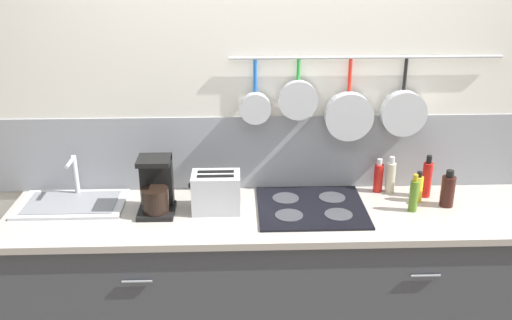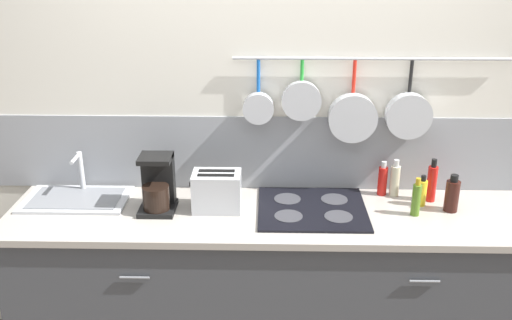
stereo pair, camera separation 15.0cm
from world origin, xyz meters
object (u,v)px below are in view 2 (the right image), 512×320
object	(u,v)px
coffee_maker	(157,187)
bottle_olive_oil	(432,183)
toaster	(217,191)
bottle_dish_soap	(395,180)
bottle_vinegar	(416,199)
bottle_hot_sauce	(383,180)
bottle_cooking_wine	(422,192)
bottle_sesame_oil	(452,195)

from	to	relation	value
coffee_maker	bottle_olive_oil	size ratio (longest dim) A/B	1.24
toaster	bottle_dish_soap	bearing A→B (deg)	11.21
toaster	bottle_olive_oil	distance (m)	1.11
bottle_dish_soap	bottle_vinegar	world-z (taller)	bottle_dish_soap
coffee_maker	toaster	world-z (taller)	coffee_maker
bottle_hot_sauce	bottle_cooking_wine	size ratio (longest dim) A/B	1.14
bottle_hot_sauce	bottle_olive_oil	size ratio (longest dim) A/B	0.82
bottle_vinegar	bottle_cooking_wine	bearing A→B (deg)	63.51
bottle_dish_soap	bottle_cooking_wine	distance (m)	0.16
toaster	bottle_cooking_wine	size ratio (longest dim) A/B	1.55
bottle_hot_sauce	toaster	bearing A→B (deg)	-167.18
bottle_dish_soap	bottle_cooking_wine	xyz separation A→B (m)	(0.12, -0.11, -0.02)
bottle_cooking_wine	bottle_sesame_oil	distance (m)	0.15
bottle_sesame_oil	bottle_vinegar	bearing A→B (deg)	-164.02
toaster	bottle_cooking_wine	xyz separation A→B (m)	(1.04, 0.07, -0.03)
toaster	bottle_cooking_wine	distance (m)	1.05
coffee_maker	bottle_hot_sauce	distance (m)	1.18
coffee_maker	bottle_hot_sauce	bearing A→B (deg)	9.61
coffee_maker	bottle_vinegar	world-z (taller)	coffee_maker
bottle_sesame_oil	bottle_hot_sauce	bearing A→B (deg)	148.90
toaster	coffee_maker	bearing A→B (deg)	-180.00
bottle_cooking_wine	toaster	bearing A→B (deg)	-176.17
coffee_maker	bottle_cooking_wine	distance (m)	1.34
coffee_maker	bottle_olive_oil	xyz separation A→B (m)	(1.40, 0.13, -0.02)
coffee_maker	bottle_cooking_wine	size ratio (longest dim) A/B	1.74
bottle_olive_oil	bottle_hot_sauce	bearing A→B (deg)	163.32
toaster	bottle_vinegar	bearing A→B (deg)	-2.62
bottle_dish_soap	bottle_sesame_oil	bearing A→B (deg)	-34.97
bottle_hot_sauce	bottle_vinegar	xyz separation A→B (m)	(0.12, -0.24, 0.00)
bottle_hot_sauce	bottle_dish_soap	world-z (taller)	bottle_dish_soap
toaster	bottle_hot_sauce	bearing A→B (deg)	12.82
bottle_vinegar	bottle_olive_oil	xyz separation A→B (m)	(0.12, 0.17, 0.01)
bottle_hot_sauce	bottle_vinegar	size ratio (longest dim) A/B	0.95
bottle_olive_oil	bottle_sesame_oil	bearing A→B (deg)	-58.10
bottle_vinegar	bottle_olive_oil	bearing A→B (deg)	55.30
bottle_olive_oil	bottle_sesame_oil	size ratio (longest dim) A/B	1.19
bottle_hot_sauce	bottle_sesame_oil	world-z (taller)	bottle_sesame_oil
bottle_dish_soap	bottle_vinegar	size ratio (longest dim) A/B	1.03
bottle_dish_soap	bottle_olive_oil	distance (m)	0.19
bottle_cooking_wine	bottle_sesame_oil	xyz separation A→B (m)	(0.13, -0.06, 0.01)
bottle_vinegar	bottle_sesame_oil	xyz separation A→B (m)	(0.19, 0.05, -0.00)
coffee_maker	bottle_vinegar	size ratio (longest dim) A/B	1.45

